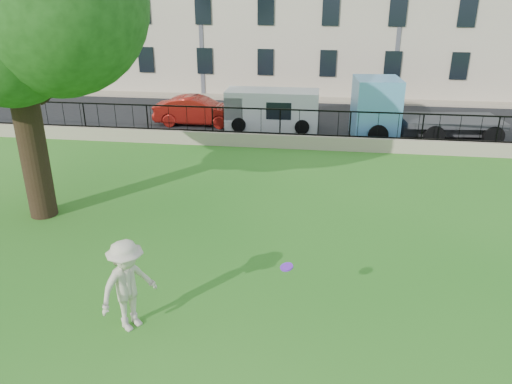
# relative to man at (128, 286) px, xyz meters

# --- Properties ---
(ground) EXTENTS (120.00, 120.00, 0.00)m
(ground) POSITION_rel_man_xyz_m (1.87, 0.94, -1.01)
(ground) COLOR #226C19
(ground) RESTS_ON ground
(retaining_wall) EXTENTS (50.00, 0.40, 0.60)m
(retaining_wall) POSITION_rel_man_xyz_m (1.87, 12.94, -0.71)
(retaining_wall) COLOR tan
(retaining_wall) RESTS_ON ground
(iron_railing) EXTENTS (50.00, 0.05, 1.13)m
(iron_railing) POSITION_rel_man_xyz_m (1.87, 12.94, 0.14)
(iron_railing) COLOR black
(iron_railing) RESTS_ON retaining_wall
(street) EXTENTS (60.00, 9.00, 0.01)m
(street) POSITION_rel_man_xyz_m (1.87, 17.64, -1.00)
(street) COLOR black
(street) RESTS_ON ground
(sidewalk) EXTENTS (60.00, 1.40, 0.12)m
(sidewalk) POSITION_rel_man_xyz_m (1.87, 22.84, -0.95)
(sidewalk) COLOR tan
(sidewalk) RESTS_ON ground
(man) EXTENTS (1.35, 1.50, 2.02)m
(man) POSITION_rel_man_xyz_m (0.00, 0.00, 0.00)
(man) COLOR beige
(man) RESTS_ON ground
(frisbee) EXTENTS (0.35, 0.35, 0.12)m
(frisbee) POSITION_rel_man_xyz_m (3.17, 0.59, 0.35)
(frisbee) COLOR #6B22C1
(red_sedan) EXTENTS (4.38, 1.53, 1.44)m
(red_sedan) POSITION_rel_man_xyz_m (-2.63, 16.18, -0.29)
(red_sedan) COLOR maroon
(red_sedan) RESTS_ON street
(white_van) EXTENTS (4.54, 1.80, 1.90)m
(white_van) POSITION_rel_man_xyz_m (1.18, 16.08, -0.06)
(white_van) COLOR silver
(white_van) RESTS_ON street
(blue_truck) EXTENTS (6.78, 2.95, 2.76)m
(blue_truck) POSITION_rel_man_xyz_m (8.37, 15.34, 0.37)
(blue_truck) COLOR #5B9FD5
(blue_truck) RESTS_ON street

